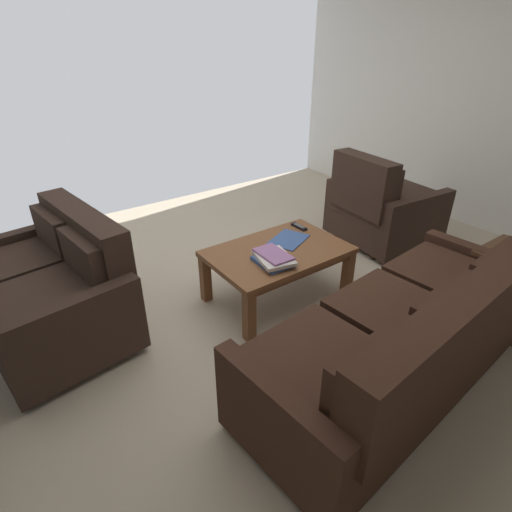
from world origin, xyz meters
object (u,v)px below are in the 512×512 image
Objects in this scene: coffee_table at (278,257)px; sofa_main at (409,338)px; tv_remote at (299,227)px; loose_magazine at (288,240)px; book_stack at (273,259)px; armchair_side at (381,207)px; loveseat_near at (53,287)px.

sofa_main is at bearing 91.06° from coffee_table.
tv_remote reaches higher than loose_magazine.
tv_remote is (-0.39, -0.20, 0.08)m from coffee_table.
armchair_side is at bearing -168.52° from book_stack.
armchair_side reaches higher than tv_remote.
loveseat_near is 8.41× the size of tv_remote.
tv_remote is (-0.36, -1.36, 0.08)m from sofa_main.
tv_remote is at bearing -105.00° from sofa_main.
book_stack is at bearing 11.48° from armchair_side.
loose_magazine is at bearing 163.54° from loveseat_near.
coffee_table is 0.44m from tv_remote.
loveseat_near is at bearing -48.85° from sofa_main.
loose_magazine is at bearing 29.67° from tv_remote.
armchair_side is (-1.42, -0.18, 0.01)m from coffee_table.
coffee_table is 3.25× the size of loose_magazine.
coffee_table is 0.20m from loose_magazine.
loveseat_near reaches higher than tv_remote.
loveseat_near is 1.91m from tv_remote.
loveseat_near is 1.51m from book_stack.
book_stack is at bearing 42.13° from coffee_table.
loose_magazine is at bearing -145.92° from book_stack.
tv_remote is (-1.87, 0.36, 0.08)m from loveseat_near.
sofa_main is 2.29m from loveseat_near.
book_stack is (1.58, 0.32, 0.09)m from armchair_side.
loose_magazine is (-0.14, -1.23, 0.08)m from sofa_main.
loveseat_near is (1.50, -1.72, 0.00)m from sofa_main.
book_stack is at bearing -80.16° from sofa_main.
loveseat_near reaches higher than loose_magazine.
loveseat_near is 2.93m from armchair_side.
tv_remote is at bearing 96.16° from loose_magazine.
armchair_side is 2.81× the size of book_stack.
tv_remote is at bearing 169.01° from loveseat_near.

